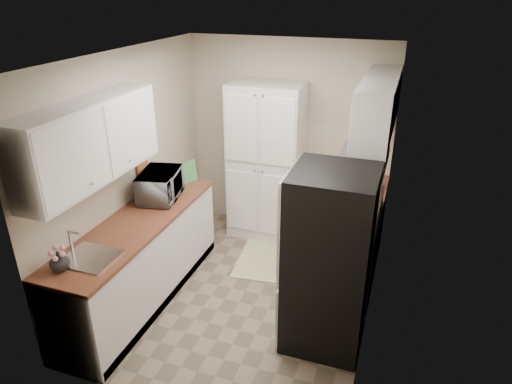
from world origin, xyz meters
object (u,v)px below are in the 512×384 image
Objects in this scene: refrigerator at (329,261)px; microwave at (160,185)px; toaster_oven at (359,178)px; pantry_cabinet at (266,163)px; wine_bottle at (173,177)px; electric_range at (344,252)px.

refrigerator is 3.03× the size of microwave.
microwave reaches higher than toaster_oven.
pantry_cabinet is 1.46m from microwave.
refrigerator is at bearing -22.67° from wine_bottle.
wine_bottle is (-0.82, -0.90, 0.06)m from pantry_cabinet.
toaster_oven is (0.00, 0.76, 0.54)m from electric_range.
microwave is 2.25m from toaster_oven.
refrigerator is 1.57m from toaster_oven.
toaster_oven is at bearing 88.57° from refrigerator.
wine_bottle reaches higher than electric_range.
wine_bottle is (-1.96, 0.82, 0.21)m from refrigerator.
refrigerator is at bearing -92.54° from toaster_oven.
pantry_cabinet reaches higher than wine_bottle.
pantry_cabinet is 1.22m from wine_bottle.
pantry_cabinet is at bearing 47.71° from wine_bottle.
electric_range is 4.16× the size of wine_bottle.
pantry_cabinet is at bearing -46.55° from microwave.
toaster_oven is at bearing 20.26° from wine_bottle.
electric_range is 0.66× the size of refrigerator.
wine_bottle is at bearing 179.42° from electric_range.
electric_range is at bearing -38.22° from pantry_cabinet.
toaster_oven is (2.00, 1.04, -0.05)m from microwave.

